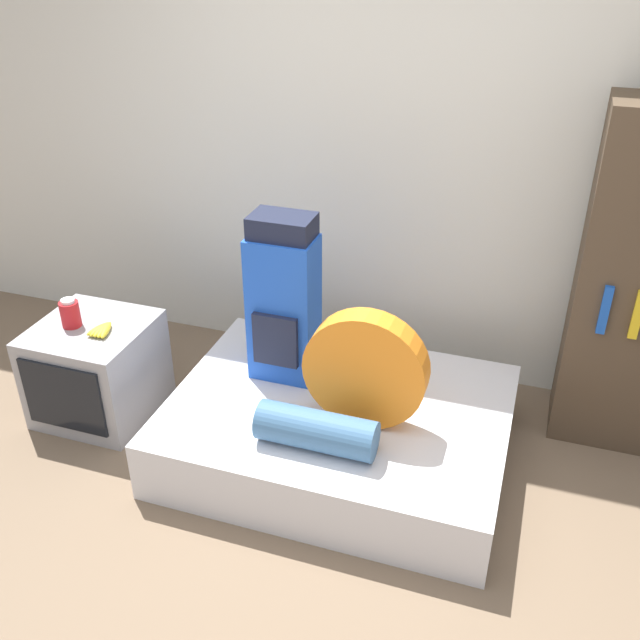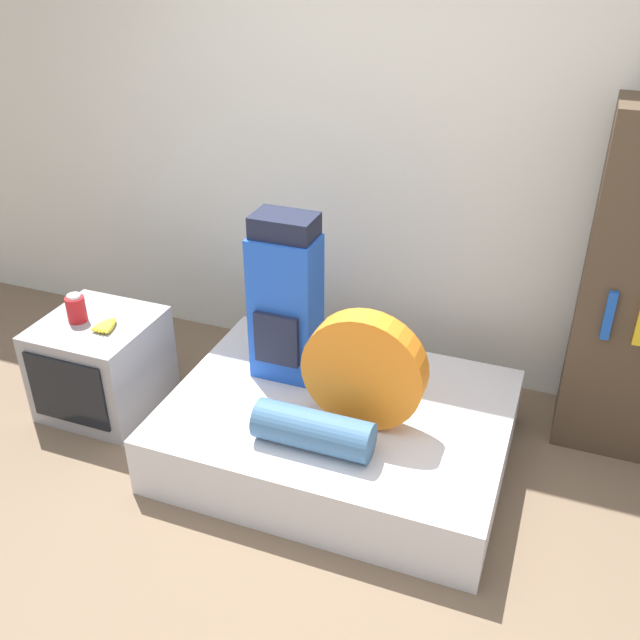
{
  "view_description": "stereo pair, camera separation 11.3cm",
  "coord_description": "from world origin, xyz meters",
  "px_view_note": "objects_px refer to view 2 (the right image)",
  "views": [
    {
      "loc": [
        0.82,
        -1.89,
        2.39
      ],
      "look_at": [
        -0.07,
        0.78,
        0.76
      ],
      "focal_mm": 40.0,
      "sensor_mm": 36.0,
      "label": 1
    },
    {
      "loc": [
        0.93,
        -1.86,
        2.39
      ],
      "look_at": [
        -0.07,
        0.78,
        0.76
      ],
      "focal_mm": 40.0,
      "sensor_mm": 36.0,
      "label": 2
    }
  ],
  "objects_px": {
    "sleeping_roll": "(313,430)",
    "canister": "(76,308)",
    "backpack": "(285,301)",
    "television": "(102,364)",
    "tent_bag": "(364,370)"
  },
  "relations": [
    {
      "from": "television",
      "to": "backpack",
      "type": "bearing_deg",
      "value": 12.76
    },
    {
      "from": "tent_bag",
      "to": "sleeping_roll",
      "type": "height_order",
      "value": "tent_bag"
    },
    {
      "from": "sleeping_roll",
      "to": "canister",
      "type": "height_order",
      "value": "canister"
    },
    {
      "from": "tent_bag",
      "to": "canister",
      "type": "distance_m",
      "value": 1.57
    },
    {
      "from": "tent_bag",
      "to": "sleeping_roll",
      "type": "bearing_deg",
      "value": -120.48
    },
    {
      "from": "backpack",
      "to": "canister",
      "type": "bearing_deg",
      "value": -167.48
    },
    {
      "from": "backpack",
      "to": "television",
      "type": "distance_m",
      "value": 1.12
    },
    {
      "from": "sleeping_roll",
      "to": "television",
      "type": "height_order",
      "value": "television"
    },
    {
      "from": "backpack",
      "to": "tent_bag",
      "type": "distance_m",
      "value": 0.57
    },
    {
      "from": "backpack",
      "to": "canister",
      "type": "height_order",
      "value": "backpack"
    },
    {
      "from": "television",
      "to": "sleeping_roll",
      "type": "bearing_deg",
      "value": -11.82
    },
    {
      "from": "tent_bag",
      "to": "sleeping_roll",
      "type": "distance_m",
      "value": 0.35
    },
    {
      "from": "backpack",
      "to": "sleeping_roll",
      "type": "height_order",
      "value": "backpack"
    },
    {
      "from": "backpack",
      "to": "television",
      "type": "bearing_deg",
      "value": -167.24
    },
    {
      "from": "tent_bag",
      "to": "canister",
      "type": "bearing_deg",
      "value": 179.59
    }
  ]
}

